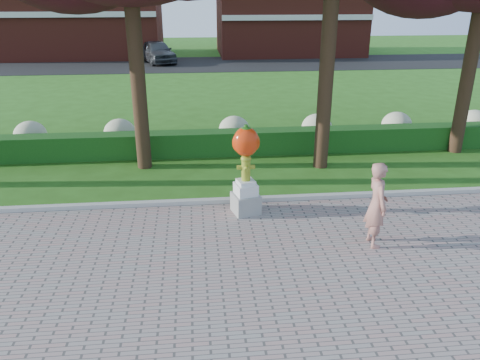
{
  "coord_description": "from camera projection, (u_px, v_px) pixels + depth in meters",
  "views": [
    {
      "loc": [
        -0.39,
        -8.02,
        5.14
      ],
      "look_at": [
        0.51,
        1.0,
        1.47
      ],
      "focal_mm": 35.0,
      "sensor_mm": 36.0,
      "label": 1
    }
  ],
  "objects": [
    {
      "name": "parked_car",
      "position": [
        157.0,
        52.0,
        35.58
      ],
      "size": [
        3.46,
        5.2,
        1.65
      ],
      "primitive_type": "imported",
      "rotation": [
        0.0,
        0.0,
        0.35
      ],
      "color": "#3A3D40",
      "rests_on": "street"
    },
    {
      "name": "building_right",
      "position": [
        288.0,
        15.0,
        40.25
      ],
      "size": [
        12.0,
        8.0,
        6.4
      ],
      "primitive_type": "cube",
      "color": "maroon",
      "rests_on": "ground"
    },
    {
      "name": "woman",
      "position": [
        377.0,
        204.0,
        9.82
      ],
      "size": [
        0.45,
        0.69,
        1.87
      ],
      "primitive_type": "imported",
      "rotation": [
        0.0,
        0.0,
        1.56
      ],
      "color": "#AA6E61",
      "rests_on": "walkway"
    },
    {
      "name": "curb",
      "position": [
        213.0,
        202.0,
        12.1
      ],
      "size": [
        40.0,
        0.18,
        0.15
      ],
      "primitive_type": "cube",
      "color": "#ADADA5",
      "rests_on": "ground"
    },
    {
      "name": "hydrant_sculpture",
      "position": [
        246.0,
        167.0,
        11.16
      ],
      "size": [
        0.74,
        0.74,
        2.24
      ],
      "rotation": [
        0.0,
        0.0,
        0.26
      ],
      "color": "gray",
      "rests_on": "walkway"
    },
    {
      "name": "street",
      "position": [
        198.0,
        64.0,
        35.17
      ],
      "size": [
        50.0,
        8.0,
        0.02
      ],
      "primitive_type": "cube",
      "color": "black",
      "rests_on": "ground"
    },
    {
      "name": "hydrangea_row",
      "position": [
        222.0,
        130.0,
        16.58
      ],
      "size": [
        20.1,
        1.1,
        0.99
      ],
      "color": "#BBBD90",
      "rests_on": "ground"
    },
    {
      "name": "building_left",
      "position": [
        73.0,
        12.0,
        38.47
      ],
      "size": [
        14.0,
        8.0,
        7.0
      ],
      "primitive_type": "cube",
      "color": "maroon",
      "rests_on": "ground"
    },
    {
      "name": "ground",
      "position": [
        220.0,
        267.0,
        9.36
      ],
      "size": [
        100.0,
        100.0,
        0.0
      ],
      "primitive_type": "plane",
      "color": "#295A16",
      "rests_on": "ground"
    },
    {
      "name": "lawn_hedge",
      "position": [
        207.0,
        143.0,
        15.67
      ],
      "size": [
        24.0,
        0.7,
        0.8
      ],
      "primitive_type": "cube",
      "color": "#143F12",
      "rests_on": "ground"
    }
  ]
}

